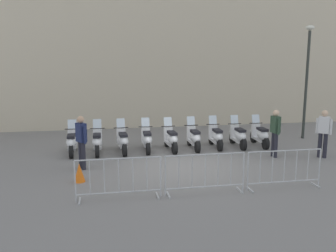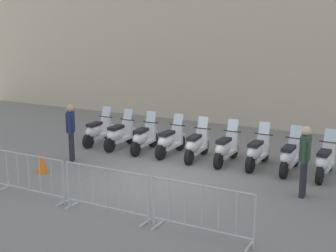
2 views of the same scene
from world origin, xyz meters
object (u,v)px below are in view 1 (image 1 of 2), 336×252
at_px(street_lamp, 307,70).
at_px(motorcycle_5, 194,138).
at_px(motorcycle_8, 260,135).
at_px(traffic_cone, 79,173).
at_px(motorcycle_1, 97,142).
at_px(motorcycle_2, 123,141).
at_px(barrier_segment_0, 119,179).
at_px(motorcycle_0, 72,143).
at_px(officer_mid_plaza, 324,131).
at_px(motorcycle_7, 239,136).
at_px(barrier_segment_1, 205,174).
at_px(motorcycle_6, 216,137).
at_px(barrier_segment_2, 284,169).
at_px(officer_by_barriers, 81,139).
at_px(officer_near_row_end, 275,130).
at_px(motorcycle_3, 147,140).
at_px(motorcycle_4, 171,139).

bearing_deg(street_lamp, motorcycle_5, -168.98).
relative_size(motorcycle_8, street_lamp, 0.35).
relative_size(motorcycle_5, traffic_cone, 3.13).
relative_size(motorcycle_1, motorcycle_2, 1.00).
relative_size(motorcycle_2, street_lamp, 0.35).
xyz_separation_m(motorcycle_1, barrier_segment_0, (0.50, -4.69, 0.07)).
bearing_deg(traffic_cone, motorcycle_0, 97.15).
relative_size(motorcycle_5, motorcycle_8, 1.00).
height_order(motorcycle_1, motorcycle_5, same).
bearing_deg(officer_mid_plaza, motorcycle_7, 137.91).
distance_m(motorcycle_2, barrier_segment_1, 5.04).
bearing_deg(barrier_segment_0, motorcycle_6, 48.45).
distance_m(motorcycle_5, motorcycle_7, 1.87).
xyz_separation_m(motorcycle_6, barrier_segment_1, (-1.95, -4.75, 0.07)).
xyz_separation_m(motorcycle_0, barrier_segment_2, (5.89, -4.86, 0.07)).
bearing_deg(motorcycle_5, barrier_segment_2, -75.64).
distance_m(barrier_segment_1, officer_mid_plaza, 5.85).
distance_m(motorcycle_1, barrier_segment_0, 4.72).
bearing_deg(motorcycle_7, officer_by_barriers, -163.30).
height_order(motorcycle_5, motorcycle_8, same).
height_order(motorcycle_0, officer_near_row_end, officer_near_row_end).
relative_size(motorcycle_1, officer_mid_plaza, 1.00).
distance_m(motorcycle_5, motorcycle_8, 2.81).
distance_m(motorcycle_6, motorcycle_8, 1.87).
bearing_deg(motorcycle_7, motorcycle_2, 179.84).
bearing_deg(motorcycle_1, motorcycle_5, -0.48).
bearing_deg(street_lamp, motorcycle_3, -172.09).
bearing_deg(officer_by_barriers, motorcycle_3, 38.39).
bearing_deg(motorcycle_4, motorcycle_6, 2.74).
distance_m(motorcycle_8, officer_by_barriers, 7.28).
relative_size(motorcycle_1, officer_near_row_end, 1.00).
bearing_deg(barrier_segment_0, motorcycle_5, 55.16).
bearing_deg(traffic_cone, officer_near_row_end, 11.81).
bearing_deg(officer_near_row_end, barrier_segment_2, -113.67).
relative_size(motorcycle_6, street_lamp, 0.35).
bearing_deg(barrier_segment_1, barrier_segment_0, 179.03).
xyz_separation_m(motorcycle_2, officer_by_barriers, (-1.43, -1.84, 0.53)).
height_order(motorcycle_7, street_lamp, street_lamp).
xyz_separation_m(street_lamp, officer_near_row_end, (-2.88, -2.73, -2.08)).
relative_size(officer_near_row_end, officer_mid_plaza, 1.00).
xyz_separation_m(motorcycle_8, officer_mid_plaza, (1.40, -2.07, 0.53)).
bearing_deg(motorcycle_1, officer_near_row_end, -15.15).
bearing_deg(motorcycle_8, street_lamp, 22.59).
bearing_deg(barrier_segment_2, motorcycle_1, 136.12).
distance_m(motorcycle_0, motorcycle_6, 5.61).
height_order(motorcycle_4, officer_near_row_end, officer_near_row_end).
xyz_separation_m(motorcycle_3, barrier_segment_1, (0.86, -4.74, 0.07)).
height_order(motorcycle_8, traffic_cone, motorcycle_8).
height_order(officer_near_row_end, officer_mid_plaza, same).
height_order(motorcycle_1, barrier_segment_2, motorcycle_1).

